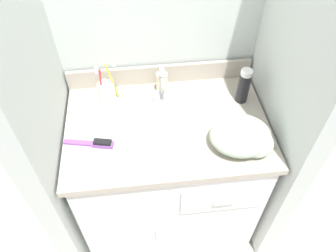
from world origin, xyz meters
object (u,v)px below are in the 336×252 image
Objects in this scene: toothbrush_cup at (107,91)px; hand_towel at (244,137)px; shaving_cream_can at (244,86)px; hairbrush at (95,143)px; soap_dispenser at (163,82)px.

hand_towel is at bearing -31.89° from toothbrush_cup.
toothbrush_cup is 1.23× the size of shaving_cream_can.
shaving_cream_can is at bearing 28.49° from hairbrush.
toothbrush_cup is 0.27m from hairbrush.
hairbrush is (-0.65, -0.19, -0.07)m from shaving_cream_can.
shaving_cream_can reaches higher than hand_towel.
soap_dispenser is 0.68× the size of hairbrush.
soap_dispenser is (0.25, 0.02, 0.01)m from toothbrush_cup.
toothbrush_cup is 0.63m from hand_towel.
shaving_cream_can reaches higher than hairbrush.
soap_dispenser is at bearing 128.56° from hand_towel.
shaving_cream_can is (0.60, -0.08, 0.03)m from toothbrush_cup.
hairbrush is at bearing -136.66° from soap_dispenser.
hairbrush is 0.81× the size of hand_towel.
toothbrush_cup is 0.83× the size of hand_towel.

